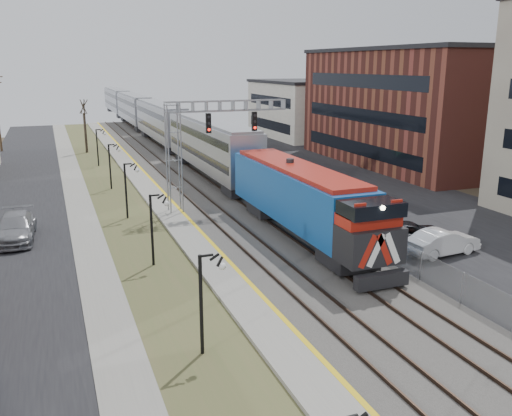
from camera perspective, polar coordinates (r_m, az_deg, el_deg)
street_west at (r=46.25m, az=-23.80°, el=0.30°), size 7.00×120.00×0.04m
sidewalk at (r=46.19m, az=-18.24°, el=0.84°), size 2.00×120.00×0.08m
grass_median at (r=46.40m, az=-14.55°, el=1.16°), size 4.00×120.00×0.06m
platform at (r=46.77m, az=-10.91°, el=1.59°), size 2.00×120.00×0.24m
ballast_bed at (r=47.85m, az=-5.02°, el=2.08°), size 8.00×120.00×0.20m
parking_lot at (r=52.34m, az=7.73°, el=3.02°), size 16.00×120.00×0.04m
platform_edge at (r=46.90m, az=-9.86°, el=1.83°), size 0.24×120.00×0.01m
track_near at (r=47.32m, az=-7.35°, el=2.09°), size 1.58×120.00×0.15m
track_far at (r=48.23m, az=-3.31°, el=2.43°), size 1.58×120.00×0.15m
train at (r=77.91m, az=-10.43°, el=8.95°), size 3.00×108.65×5.33m
signal_gantry at (r=39.51m, az=-6.27°, el=7.43°), size 9.00×1.07×8.15m
lampposts at (r=29.87m, az=-11.00°, el=-2.23°), size 0.14×62.14×4.00m
fence at (r=48.99m, az=-0.30°, el=3.28°), size 0.04×120.00×1.60m
buildings_east at (r=56.60m, az=22.62°, el=9.36°), size 16.00×76.00×15.00m
bare_trees at (r=49.64m, az=-25.28°, el=4.24°), size 12.30×42.30×5.95m
car_lot_b at (r=32.96m, az=19.06°, el=-3.46°), size 4.62×1.96×1.48m
car_lot_c at (r=34.05m, az=15.94°, el=-2.69°), size 5.57×3.83×1.41m
car_lot_d at (r=45.36m, az=9.30°, el=1.95°), size 4.84×2.97×1.31m
car_lot_e at (r=48.34m, az=6.25°, el=2.83°), size 4.03×2.62×1.28m
car_lot_f at (r=57.33m, az=1.12°, el=5.01°), size 5.16×2.23×1.65m
car_street_b at (r=36.82m, az=-24.01°, el=-1.95°), size 2.52×5.66×1.61m
car_lot_g at (r=58.31m, az=-0.24°, el=5.05°), size 5.22×3.44×1.41m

